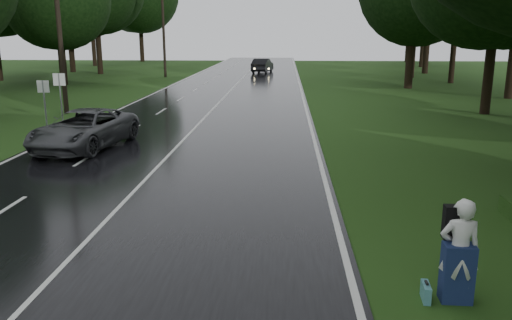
{
  "coord_description": "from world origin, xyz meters",
  "views": [
    {
      "loc": [
        4.48,
        -10.57,
        4.66
      ],
      "look_at": [
        3.67,
        3.79,
        1.1
      ],
      "focal_mm": 36.15,
      "sensor_mm": 36.0,
      "label": 1
    }
  ],
  "objects": [
    {
      "name": "tree_right_e",
      "position": [
        15.11,
        34.91,
        0.0
      ],
      "size": [
        9.07,
        9.07,
        14.18
      ],
      "primitive_type": null,
      "color": "black",
      "rests_on": "ground"
    },
    {
      "name": "tree_right_d",
      "position": [
        16.3,
        20.42,
        0.0
      ],
      "size": [
        9.06,
        9.06,
        14.16
      ],
      "primitive_type": null,
      "color": "black",
      "rests_on": "ground"
    },
    {
      "name": "tree_right_f",
      "position": [
        18.0,
        46.03,
        0.0
      ],
      "size": [
        9.67,
        9.67,
        15.12
      ],
      "primitive_type": null,
      "color": "black",
      "rests_on": "ground"
    },
    {
      "name": "lane_center",
      "position": [
        0.0,
        20.0,
        0.04
      ],
      "size": [
        0.12,
        140.0,
        0.01
      ],
      "primitive_type": "cube",
      "color": "silver",
      "rests_on": "road"
    },
    {
      "name": "utility_pole_mid",
      "position": [
        -8.5,
        19.18,
        0.0
      ],
      "size": [
        1.8,
        0.28,
        9.61
      ],
      "primitive_type": null,
      "color": "black",
      "rests_on": "ground"
    },
    {
      "name": "suitcase",
      "position": [
        7.04,
        -2.05,
        0.16
      ],
      "size": [
        0.16,
        0.45,
        0.31
      ],
      "primitive_type": "cube",
      "rotation": [
        0.0,
        0.0,
        6.2
      ],
      "color": "teal",
      "rests_on": "ground"
    },
    {
      "name": "road_sign_b",
      "position": [
        -7.2,
        15.63,
        0.0
      ],
      "size": [
        0.63,
        0.1,
        2.63
      ],
      "primitive_type": null,
      "color": "white",
      "rests_on": "ground"
    },
    {
      "name": "road_sign_a",
      "position": [
        -7.2,
        13.78,
        0.0
      ],
      "size": [
        0.58,
        0.1,
        2.43
      ],
      "primitive_type": null,
      "color": "white",
      "rests_on": "ground"
    },
    {
      "name": "hitchhiker",
      "position": [
        7.56,
        -2.03,
        0.89
      ],
      "size": [
        0.71,
        0.65,
        1.92
      ],
      "color": "silver",
      "rests_on": "ground"
    },
    {
      "name": "utility_pole_far",
      "position": [
        -8.5,
        45.12,
        0.0
      ],
      "size": [
        1.8,
        0.28,
        10.88
      ],
      "primitive_type": null,
      "color": "black",
      "rests_on": "ground"
    },
    {
      "name": "ground",
      "position": [
        0.0,
        0.0,
        0.0
      ],
      "size": [
        160.0,
        160.0,
        0.0
      ],
      "primitive_type": "plane",
      "color": "#204113",
      "rests_on": "ground"
    },
    {
      "name": "road",
      "position": [
        0.0,
        20.0,
        0.02
      ],
      "size": [
        12.0,
        140.0,
        0.04
      ],
      "primitive_type": "cube",
      "color": "black",
      "rests_on": "ground"
    },
    {
      "name": "tree_left_e",
      "position": [
        -15.9,
        36.19,
        0.0
      ],
      "size": [
        8.14,
        8.14,
        12.72
      ],
      "primitive_type": null,
      "color": "black",
      "rests_on": "ground"
    },
    {
      "name": "grey_car",
      "position": [
        -3.74,
        9.81,
        0.82
      ],
      "size": [
        3.43,
        5.95,
        1.56
      ],
      "primitive_type": "imported",
      "rotation": [
        0.0,
        0.0,
        6.13
      ],
      "color": "#46484B",
      "rests_on": "road"
    },
    {
      "name": "tree_left_f",
      "position": [
        -17.1,
        49.15,
        0.0
      ],
      "size": [
        11.02,
        11.02,
        17.22
      ],
      "primitive_type": null,
      "color": "black",
      "rests_on": "ground"
    },
    {
      "name": "far_car",
      "position": [
        1.74,
        51.88,
        0.87
      ],
      "size": [
        2.55,
        5.23,
        1.65
      ],
      "primitive_type": "imported",
      "rotation": [
        0.0,
        0.0,
        2.98
      ],
      "color": "black",
      "rests_on": "road"
    }
  ]
}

